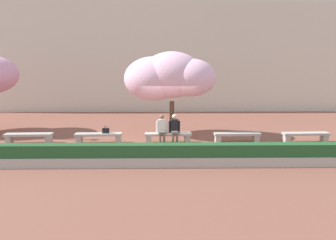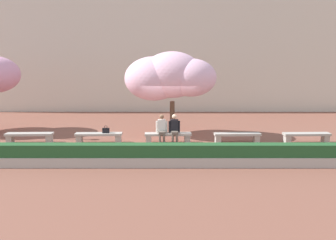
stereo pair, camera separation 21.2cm
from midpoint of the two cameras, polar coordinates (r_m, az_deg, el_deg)
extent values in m
plane|color=brown|center=(14.63, 0.42, -4.00)|extent=(100.00, 100.00, 0.00)
cube|color=beige|center=(24.66, 0.26, 10.82)|extent=(28.78, 4.00, 7.49)
cube|color=#ADA89E|center=(15.75, -22.64, -2.28)|extent=(2.08, 0.49, 0.10)
cube|color=#ADA89E|center=(16.12, -25.45, -3.03)|extent=(0.25, 0.35, 0.35)
cube|color=#ADA89E|center=(15.51, -19.60, -3.11)|extent=(0.25, 0.35, 0.35)
cube|color=#ADA89E|center=(14.84, -11.58, -2.42)|extent=(2.08, 0.49, 0.10)
cube|color=#ADA89E|center=(15.06, -14.79, -3.25)|extent=(0.25, 0.35, 0.35)
cube|color=#ADA89E|center=(14.77, -8.25, -3.27)|extent=(0.25, 0.35, 0.35)
cube|color=#ADA89E|center=(14.53, 0.42, -2.47)|extent=(2.08, 0.49, 0.10)
cube|color=#ADA89E|center=(14.58, -2.97, -3.36)|extent=(0.25, 0.35, 0.35)
cube|color=#ADA89E|center=(14.65, 3.79, -3.30)|extent=(0.25, 0.35, 0.35)
cube|color=#ADA89E|center=(14.88, 12.38, -2.42)|extent=(2.08, 0.49, 0.10)
cube|color=#ADA89E|center=(14.74, 9.10, -3.32)|extent=(0.25, 0.35, 0.35)
cube|color=#ADA89E|center=(15.17, 15.51, -3.18)|extent=(0.25, 0.35, 0.35)
cube|color=#ADA89E|center=(15.83, 23.35, -2.27)|extent=(2.08, 0.49, 0.10)
cube|color=#ADA89E|center=(15.53, 20.41, -3.15)|extent=(0.25, 0.35, 0.35)
cube|color=#ADA89E|center=(16.26, 26.04, -2.97)|extent=(0.25, 0.35, 0.35)
cube|color=black|center=(14.22, -0.99, -4.32)|extent=(0.11, 0.22, 0.06)
cylinder|color=brown|center=(14.22, -1.00, -3.44)|extent=(0.10, 0.10, 0.42)
cube|color=black|center=(14.22, -0.27, -4.31)|extent=(0.11, 0.22, 0.06)
cylinder|color=brown|center=(14.23, -0.27, -3.43)|extent=(0.10, 0.10, 0.42)
cube|color=brown|center=(14.33, -0.66, -2.21)|extent=(0.30, 0.41, 0.12)
cube|color=silver|center=(14.49, -0.69, -0.97)|extent=(0.35, 0.23, 0.54)
sphere|color=brown|center=(14.41, -0.69, 0.60)|extent=(0.21, 0.21, 0.21)
cylinder|color=silver|center=(14.48, -1.52, -1.15)|extent=(0.09, 0.09, 0.50)
cylinder|color=silver|center=(14.49, 0.14, -1.14)|extent=(0.09, 0.09, 0.50)
cube|color=black|center=(14.22, 1.28, -4.32)|extent=(0.11, 0.22, 0.06)
cylinder|color=brown|center=(14.22, 1.27, -3.44)|extent=(0.10, 0.10, 0.42)
cube|color=black|center=(14.23, 2.01, -4.30)|extent=(0.11, 0.22, 0.06)
cylinder|color=brown|center=(14.24, 1.99, -3.43)|extent=(0.10, 0.10, 0.42)
cube|color=brown|center=(14.34, 1.58, -2.21)|extent=(0.30, 0.41, 0.12)
cube|color=black|center=(14.50, 1.52, -0.97)|extent=(0.35, 0.24, 0.54)
sphere|color=beige|center=(14.42, 1.53, 0.60)|extent=(0.21, 0.21, 0.21)
cylinder|color=black|center=(14.47, 0.69, -1.15)|extent=(0.09, 0.09, 0.50)
cylinder|color=black|center=(14.50, 2.35, -1.14)|extent=(0.09, 0.09, 0.50)
cube|color=black|center=(14.75, -10.36, -1.81)|extent=(0.30, 0.14, 0.22)
cube|color=black|center=(14.73, -10.37, -1.48)|extent=(0.30, 0.15, 0.04)
torus|color=black|center=(14.72, -10.38, -1.20)|extent=(0.14, 0.02, 0.14)
cylinder|color=#513828|center=(15.89, 1.12, 0.27)|extent=(0.23, 0.23, 1.67)
ellipsoid|color=#EFB7D1|center=(15.64, 1.15, 7.87)|extent=(2.91, 2.49, 2.19)
ellipsoid|color=#EFB7D1|center=(15.82, -2.10, 7.22)|extent=(2.80, 2.63, 2.10)
ellipsoid|color=#EFB7D1|center=(15.50, 4.46, 7.37)|extent=(2.37, 2.24, 1.78)
cube|color=#ADA89E|center=(11.52, 0.53, -7.18)|extent=(18.62, 0.50, 0.36)
cube|color=#235128|center=(11.40, 0.53, -5.27)|extent=(18.52, 0.44, 0.44)
camera|label=1|loc=(0.11, -89.58, 0.08)|focal=35.00mm
camera|label=2|loc=(0.11, 90.42, -0.08)|focal=35.00mm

